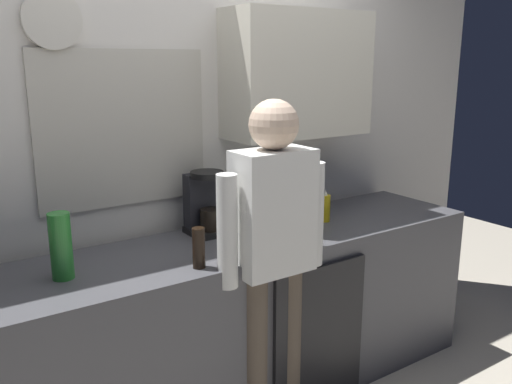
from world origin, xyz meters
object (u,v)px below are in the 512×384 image
Objects in this scene: dish_soap at (325,208)px; bottle_green_wine at (300,202)px; bottle_dark_sauce at (199,248)px; mixing_bowl at (289,212)px; coffee_maker at (205,205)px; bottle_clear_soda at (61,246)px; person_at_sink at (273,244)px.

bottle_green_wine is at bearing -170.66° from dish_soap.
mixing_bowl is (0.77, 0.36, -0.05)m from bottle_dark_sauce.
coffee_maker reaches higher than bottle_clear_soda.
person_at_sink is at bearing -19.01° from bottle_clear_soda.
bottle_green_wine is 0.19× the size of person_at_sink.
mixing_bowl is (0.07, 0.18, -0.11)m from bottle_green_wine.
coffee_maker is 0.81m from bottle_clear_soda.
mixing_bowl is at bearing -6.23° from coffee_maker.
bottle_green_wine is at bearing 14.76° from bottle_dark_sauce.
bottle_clear_soda is (-0.78, -0.21, -0.01)m from coffee_maker.
bottle_green_wine is at bearing -27.92° from coffee_maker.
bottle_clear_soda is at bearing 159.00° from person_at_sink.
bottle_green_wine reaches higher than bottle_clear_soda.
mixing_bowl is (1.29, 0.15, -0.10)m from bottle_clear_soda.
mixing_bowl is 1.22× the size of dish_soap.
bottle_green_wine reaches higher than dish_soap.
bottle_green_wine is (1.22, -0.03, 0.01)m from bottle_clear_soda.
bottle_clear_soda reaches higher than mixing_bowl.
coffee_maker is 1.83× the size of dish_soap.
coffee_maker reaches higher than dish_soap.
coffee_maker reaches higher than mixing_bowl.
coffee_maker is 0.52m from mixing_bowl.
bottle_dark_sauce is (-0.26, -0.42, -0.06)m from coffee_maker.
dish_soap is at bearing -44.56° from mixing_bowl.
person_at_sink reaches higher than dish_soap.
bottle_clear_soda is 0.17× the size of person_at_sink.
coffee_maker is at bearing 163.04° from dish_soap.
bottle_green_wine is 1.67× the size of dish_soap.
bottle_dark_sauce reaches higher than mixing_bowl.
coffee_maker is 1.18× the size of bottle_clear_soda.
coffee_maker is 0.50m from bottle_green_wine.
dish_soap is (0.21, 0.03, -0.07)m from bottle_green_wine.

